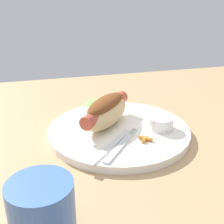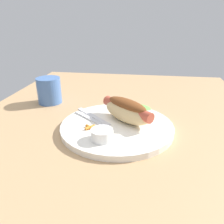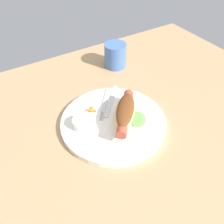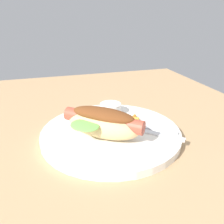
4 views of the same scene
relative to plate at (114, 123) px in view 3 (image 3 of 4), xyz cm
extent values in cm
cube|color=tan|center=(3.79, 0.29, -1.70)|extent=(120.00, 90.00, 1.80)
cylinder|color=white|center=(0.00, 0.00, 0.00)|extent=(30.56, 30.56, 1.60)
ellipsoid|color=#DBB77A|center=(2.38, -2.07, 3.58)|extent=(15.16, 16.11, 5.56)
cylinder|color=#B24733|center=(2.38, -2.07, 4.55)|extent=(13.42, 14.82, 2.86)
ellipsoid|color=brown|center=(2.38, -2.07, 5.84)|extent=(12.42, 13.28, 2.56)
ellipsoid|color=#6BB74C|center=(3.55, -6.05, 4.69)|extent=(7.32, 7.43, 1.11)
cylinder|color=white|center=(-8.70, 2.77, 2.13)|extent=(5.35, 5.35, 2.67)
cube|color=silver|center=(2.47, 8.97, 1.00)|extent=(8.22, 9.77, 0.40)
cube|color=silver|center=(-2.54, 3.50, 1.00)|extent=(2.25, 2.68, 0.40)
cube|color=silver|center=(-2.19, 3.21, 1.00)|extent=(2.25, 2.68, 0.40)
cube|color=silver|center=(-1.84, 2.93, 1.00)|extent=(2.25, 2.68, 0.40)
cube|color=silver|center=(3.87, 7.84, 0.98)|extent=(11.34, 11.94, 0.36)
cylinder|color=orange|center=(-3.70, 6.89, 1.19)|extent=(2.63, 2.55, 0.78)
cylinder|color=orange|center=(-3.40, 7.26, 1.18)|extent=(1.93, 2.16, 0.76)
cylinder|color=#4770B2|center=(17.19, 26.69, 3.74)|extent=(8.31, 8.31, 9.08)
camera|label=1|loc=(16.09, 57.46, 30.39)|focal=48.87mm
camera|label=2|loc=(-53.69, -6.26, 27.61)|focal=35.50mm
camera|label=3|loc=(-25.35, -40.33, 49.43)|focal=37.76mm
camera|label=4|loc=(43.56, -12.43, 24.89)|focal=37.20mm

